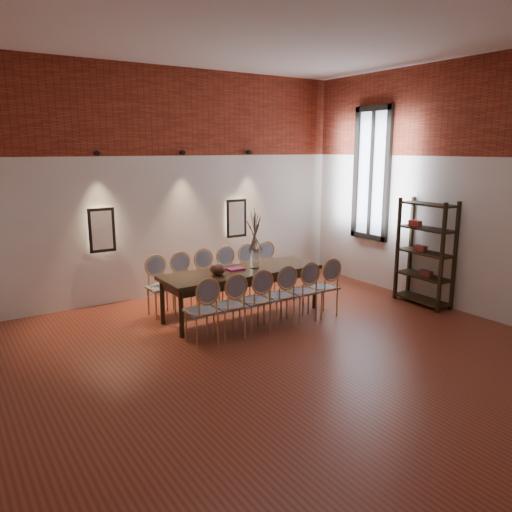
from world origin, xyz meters
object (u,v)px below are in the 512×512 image
book (236,269)px  dining_table (242,293)px  vase (255,259)px  chair_near_b (229,305)px  chair_far_b (186,283)px  chair_far_d (232,276)px  chair_near_d (279,296)px  chair_far_f (272,270)px  chair_far_c (209,280)px  chair_far_a (161,287)px  chair_near_a (202,311)px  chair_near_e (302,291)px  chair_near_f (323,287)px  bowl (218,269)px  chair_near_c (255,300)px  shelving_rack (425,253)px  chair_far_e (253,273)px

book → dining_table: bearing=-38.1°
vase → chair_near_b: bearing=-141.6°
chair_near_b → chair_far_b: same height
dining_table → chair_far_d: bearing=72.8°
chair_near_d → chair_far_f: bearing=58.2°
dining_table → chair_near_b: chair_near_b is taller
chair_far_f → chair_near_d: bearing=58.2°
chair_far_c → chair_far_f: bearing=-180.0°
chair_far_f → dining_table: bearing=32.8°
chair_far_a → chair_far_d: size_ratio=1.00×
chair_near_a → chair_near_e: size_ratio=1.00×
chair_far_a → chair_far_d: bearing=-180.0°
chair_near_f → chair_far_a: 2.57m
chair_far_b → chair_far_c: 0.43m
bowl → book: bowl is taller
chair_near_c → chair_far_a: size_ratio=1.00×
book → shelving_rack: 3.25m
chair_far_b → book: bearing=131.9°
chair_far_d → chair_near_e: bearing=107.2°
chair_far_c → bowl: size_ratio=3.92×
chair_far_a → chair_far_f: bearing=-180.0°
chair_far_c → chair_near_b: bearing=72.8°
chair_far_d → shelving_rack: 3.31m
chair_near_f → chair_far_d: bearing=121.8°
dining_table → chair_far_e: (0.65, 0.70, 0.09)m
dining_table → book: book is taller
chair_far_b → book: chair_far_b is taller
chair_far_f → shelving_rack: 2.66m
chair_far_b → chair_near_c: bearing=107.2°
chair_near_a → bowl: bearing=46.3°
chair_near_c → book: (0.13, 0.76, 0.30)m
chair_near_c → book: chair_near_c is taller
dining_table → bowl: bearing=-173.8°
chair_near_d → chair_far_a: bearing=132.9°
chair_far_e → bowl: bearing=33.9°
chair_near_d → vase: 0.82m
chair_near_c → chair_far_c: same height
chair_near_d → chair_far_f: 1.64m
chair_far_b → chair_far_f: (1.73, 0.00, 0.00)m
chair_far_e → chair_far_d: bearing=0.0°
vase → book: size_ratio=1.15×
chair_near_b → shelving_rack: 3.62m
shelving_rack → chair_far_e: bearing=143.1°
shelving_rack → chair_near_a: bearing=175.9°
chair_far_d → chair_far_f: 0.86m
chair_near_e → chair_near_b: bearing=-180.0°
dining_table → chair_far_a: bearing=147.2°
chair_near_c → shelving_rack: 3.20m
chair_near_f → chair_far_b: bearing=141.1°
book → shelving_rack: shelving_rack is taller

